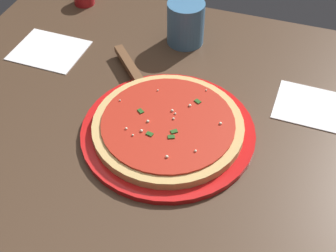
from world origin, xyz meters
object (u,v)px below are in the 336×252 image
(serving_plate, at_px, (168,132))
(cup_tall_drink, at_px, (186,23))
(pizza, at_px, (168,126))
(napkin_folded_right, at_px, (315,107))
(napkin_loose_left, at_px, (49,50))
(pizza_server, at_px, (136,77))

(serving_plate, relative_size, cup_tall_drink, 3.27)
(pizza, bearing_deg, cup_tall_drink, 101.16)
(napkin_folded_right, distance_m, napkin_loose_left, 0.58)
(pizza, xyz_separation_m, cup_tall_drink, (-0.06, 0.29, 0.03))
(pizza, height_order, napkin_folded_right, pizza)
(serving_plate, height_order, napkin_loose_left, serving_plate)
(pizza_server, distance_m, napkin_folded_right, 0.36)
(pizza_server, height_order, napkin_folded_right, pizza_server)
(cup_tall_drink, xyz_separation_m, napkin_folded_right, (0.30, -0.13, -0.05))
(napkin_loose_left, bearing_deg, pizza_server, -10.16)
(pizza_server, distance_m, cup_tall_drink, 0.18)
(cup_tall_drink, xyz_separation_m, napkin_loose_left, (-0.27, -0.13, -0.05))
(cup_tall_drink, bearing_deg, napkin_folded_right, -22.93)
(pizza, bearing_deg, napkin_folded_right, 32.42)
(pizza_server, height_order, napkin_loose_left, pizza_server)
(pizza_server, relative_size, cup_tall_drink, 1.97)
(pizza_server, relative_size, napkin_folded_right, 1.24)
(napkin_loose_left, bearing_deg, cup_tall_drink, 25.63)
(napkin_loose_left, bearing_deg, pizza, -25.09)
(pizza, xyz_separation_m, napkin_folded_right, (0.25, 0.16, -0.02))
(pizza_server, xyz_separation_m, cup_tall_drink, (0.05, 0.17, 0.03))
(pizza_server, xyz_separation_m, napkin_loose_left, (-0.22, 0.04, -0.02))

